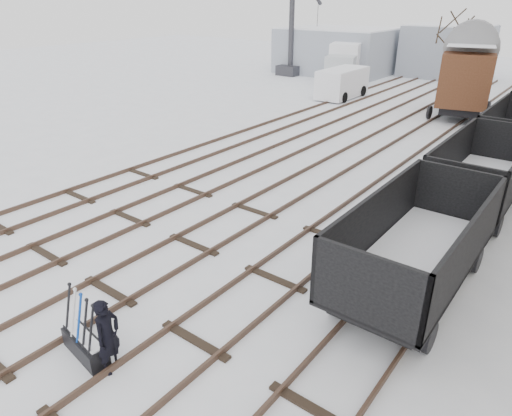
{
  "coord_description": "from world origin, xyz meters",
  "views": [
    {
      "loc": [
        8.77,
        -5.35,
        6.83
      ],
      "look_at": [
        1.43,
        4.23,
        1.2
      ],
      "focal_mm": 32.0,
      "sensor_mm": 36.0,
      "label": 1
    }
  ],
  "objects_px": {
    "ground_frame": "(85,344)",
    "lorry": "(345,62)",
    "crane": "(292,45)",
    "freight_wagon_a": "(415,258)",
    "worker": "(108,336)",
    "panel_van": "(342,83)",
    "box_van_wagon": "(466,75)"
  },
  "relations": [
    {
      "from": "freight_wagon_a",
      "to": "crane",
      "type": "distance_m",
      "value": 35.02
    },
    {
      "from": "worker",
      "to": "lorry",
      "type": "distance_m",
      "value": 35.19
    },
    {
      "from": "panel_van",
      "to": "box_van_wagon",
      "type": "bearing_deg",
      "value": -5.34
    },
    {
      "from": "ground_frame",
      "to": "box_van_wagon",
      "type": "height_order",
      "value": "box_van_wagon"
    },
    {
      "from": "ground_frame",
      "to": "lorry",
      "type": "bearing_deg",
      "value": 116.32
    },
    {
      "from": "freight_wagon_a",
      "to": "panel_van",
      "type": "height_order",
      "value": "freight_wagon_a"
    },
    {
      "from": "box_van_wagon",
      "to": "panel_van",
      "type": "xyz_separation_m",
      "value": [
        -8.51,
        0.68,
        -1.45
      ]
    },
    {
      "from": "ground_frame",
      "to": "crane",
      "type": "distance_m",
      "value": 38.01
    },
    {
      "from": "ground_frame",
      "to": "box_van_wagon",
      "type": "bearing_deg",
      "value": 97.1
    },
    {
      "from": "worker",
      "to": "panel_van",
      "type": "height_order",
      "value": "panel_van"
    },
    {
      "from": "lorry",
      "to": "panel_van",
      "type": "height_order",
      "value": "lorry"
    },
    {
      "from": "panel_van",
      "to": "freight_wagon_a",
      "type": "bearing_deg",
      "value": -58.85
    },
    {
      "from": "box_van_wagon",
      "to": "lorry",
      "type": "xyz_separation_m",
      "value": [
        -11.49,
        6.79,
        -0.86
      ]
    },
    {
      "from": "worker",
      "to": "panel_van",
      "type": "relative_size",
      "value": 0.35
    },
    {
      "from": "worker",
      "to": "crane",
      "type": "relative_size",
      "value": 0.16
    },
    {
      "from": "ground_frame",
      "to": "crane",
      "type": "height_order",
      "value": "crane"
    },
    {
      "from": "box_van_wagon",
      "to": "freight_wagon_a",
      "type": "bearing_deg",
      "value": -90.94
    },
    {
      "from": "ground_frame",
      "to": "lorry",
      "type": "height_order",
      "value": "lorry"
    },
    {
      "from": "lorry",
      "to": "panel_van",
      "type": "distance_m",
      "value": 6.82
    },
    {
      "from": "ground_frame",
      "to": "worker",
      "type": "height_order",
      "value": "worker"
    },
    {
      "from": "worker",
      "to": "ground_frame",
      "type": "bearing_deg",
      "value": 84.52
    },
    {
      "from": "ground_frame",
      "to": "freight_wagon_a",
      "type": "xyz_separation_m",
      "value": [
        4.52,
        6.39,
        0.66
      ]
    },
    {
      "from": "worker",
      "to": "freight_wagon_a",
      "type": "distance_m",
      "value": 7.33
    },
    {
      "from": "box_van_wagon",
      "to": "lorry",
      "type": "distance_m",
      "value": 13.37
    },
    {
      "from": "ground_frame",
      "to": "crane",
      "type": "relative_size",
      "value": 0.15
    },
    {
      "from": "freight_wagon_a",
      "to": "lorry",
      "type": "relative_size",
      "value": 0.8
    },
    {
      "from": "box_van_wagon",
      "to": "crane",
      "type": "relative_size",
      "value": 0.62
    },
    {
      "from": "worker",
      "to": "panel_van",
      "type": "distance_m",
      "value": 28.43
    },
    {
      "from": "crane",
      "to": "panel_van",
      "type": "bearing_deg",
      "value": -35.68
    },
    {
      "from": "box_van_wagon",
      "to": "crane",
      "type": "xyz_separation_m",
      "value": [
        -17.37,
        7.46,
        0.12
      ]
    },
    {
      "from": "freight_wagon_a",
      "to": "panel_van",
      "type": "distance_m",
      "value": 24.32
    },
    {
      "from": "crane",
      "to": "freight_wagon_a",
      "type": "bearing_deg",
      "value": -49.91
    }
  ]
}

